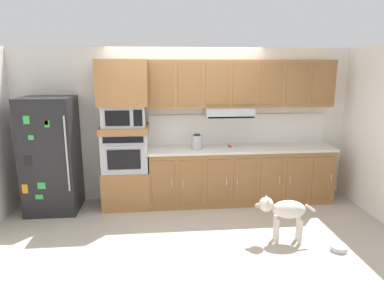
{
  "coord_description": "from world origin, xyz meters",
  "views": [
    {
      "loc": [
        -0.43,
        -4.6,
        2.19
      ],
      "look_at": [
        0.03,
        0.17,
        1.12
      ],
      "focal_mm": 32.42,
      "sensor_mm": 36.0,
      "label": 1
    }
  ],
  "objects_px": {
    "dog": "(284,210)",
    "screwdriver": "(230,146)",
    "electric_kettle": "(197,142)",
    "dog_food_bowl": "(339,248)",
    "built_in_oven": "(126,151)",
    "refrigerator": "(51,155)",
    "microwave": "(124,116)"
  },
  "relations": [
    {
      "from": "refrigerator",
      "to": "electric_kettle",
      "type": "xyz_separation_m",
      "value": [
        2.24,
        0.02,
        0.15
      ]
    },
    {
      "from": "screwdriver",
      "to": "refrigerator",
      "type": "bearing_deg",
      "value": -177.65
    },
    {
      "from": "dog",
      "to": "dog_food_bowl",
      "type": "distance_m",
      "value": 0.78
    },
    {
      "from": "screwdriver",
      "to": "electric_kettle",
      "type": "bearing_deg",
      "value": -170.4
    },
    {
      "from": "dog_food_bowl",
      "to": "electric_kettle",
      "type": "bearing_deg",
      "value": 133.63
    },
    {
      "from": "built_in_oven",
      "to": "screwdriver",
      "type": "height_order",
      "value": "built_in_oven"
    },
    {
      "from": "microwave",
      "to": "dog_food_bowl",
      "type": "distance_m",
      "value": 3.48
    },
    {
      "from": "refrigerator",
      "to": "built_in_oven",
      "type": "xyz_separation_m",
      "value": [
        1.11,
        0.07,
        0.02
      ]
    },
    {
      "from": "refrigerator",
      "to": "screwdriver",
      "type": "bearing_deg",
      "value": 2.35
    },
    {
      "from": "screwdriver",
      "to": "built_in_oven",
      "type": "bearing_deg",
      "value": -178.4
    },
    {
      "from": "dog_food_bowl",
      "to": "dog",
      "type": "bearing_deg",
      "value": 154.64
    },
    {
      "from": "dog",
      "to": "dog_food_bowl",
      "type": "relative_size",
      "value": 3.82
    },
    {
      "from": "built_in_oven",
      "to": "microwave",
      "type": "relative_size",
      "value": 1.09
    },
    {
      "from": "built_in_oven",
      "to": "dog_food_bowl",
      "type": "xyz_separation_m",
      "value": [
        2.69,
        -1.69,
        -0.87
      ]
    },
    {
      "from": "built_in_oven",
      "to": "dog_food_bowl",
      "type": "distance_m",
      "value": 3.3
    },
    {
      "from": "refrigerator",
      "to": "dog",
      "type": "distance_m",
      "value": 3.49
    },
    {
      "from": "dog_food_bowl",
      "to": "built_in_oven",
      "type": "bearing_deg",
      "value": 147.83
    },
    {
      "from": "refrigerator",
      "to": "dog_food_bowl",
      "type": "bearing_deg",
      "value": -23.13
    },
    {
      "from": "dog",
      "to": "microwave",
      "type": "bearing_deg",
      "value": -26.77
    },
    {
      "from": "screwdriver",
      "to": "dog",
      "type": "relative_size",
      "value": 0.19
    },
    {
      "from": "built_in_oven",
      "to": "microwave",
      "type": "xyz_separation_m",
      "value": [
        0.0,
        -0.0,
        0.56
      ]
    },
    {
      "from": "refrigerator",
      "to": "screwdriver",
      "type": "height_order",
      "value": "refrigerator"
    },
    {
      "from": "dog",
      "to": "screwdriver",
      "type": "bearing_deg",
      "value": -67.33
    },
    {
      "from": "screwdriver",
      "to": "dog_food_bowl",
      "type": "distance_m",
      "value": 2.21
    },
    {
      "from": "electric_kettle",
      "to": "dog",
      "type": "height_order",
      "value": "electric_kettle"
    },
    {
      "from": "built_in_oven",
      "to": "electric_kettle",
      "type": "height_order",
      "value": "built_in_oven"
    },
    {
      "from": "built_in_oven",
      "to": "microwave",
      "type": "distance_m",
      "value": 0.56
    },
    {
      "from": "built_in_oven",
      "to": "electric_kettle",
      "type": "distance_m",
      "value": 1.13
    },
    {
      "from": "microwave",
      "to": "dog_food_bowl",
      "type": "bearing_deg",
      "value": -32.17
    },
    {
      "from": "refrigerator",
      "to": "dog",
      "type": "xyz_separation_m",
      "value": [
        3.19,
        -1.34,
        -0.46
      ]
    },
    {
      "from": "microwave",
      "to": "dog_food_bowl",
      "type": "relative_size",
      "value": 3.22
    },
    {
      "from": "refrigerator",
      "to": "microwave",
      "type": "distance_m",
      "value": 1.26
    }
  ]
}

